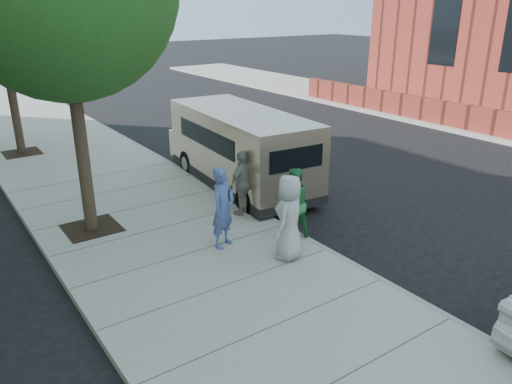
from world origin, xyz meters
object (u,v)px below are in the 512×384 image
Objects in this scene: person_gray_shirt at (289,217)px; person_striped_polo at (243,183)px; person_officer at (223,207)px; parking_meter at (262,179)px; person_green_shirt at (293,204)px; van at (239,147)px.

person_striped_polo is at bearing -131.87° from person_gray_shirt.
person_officer is 1.09× the size of person_striped_polo.
parking_meter is 1.23m from person_green_shirt.
van is 3.81× the size of person_striped_polo.
van is at bearing -139.47° from person_striped_polo.
person_gray_shirt reaches higher than person_green_shirt.
person_striped_polo is at bearing -116.74° from van.
person_officer is 1.44m from person_gray_shirt.
person_green_shirt is 0.94m from person_gray_shirt.
parking_meter is 0.23× the size of van.
van is 3.49× the size of person_gray_shirt.
parking_meter is 0.59m from person_striped_polo.
person_striped_polo is at bearing -75.88° from person_green_shirt.
van reaches higher than person_striped_polo.
van is 4.18m from person_officer.
person_gray_shirt reaches higher than parking_meter.
person_gray_shirt is (-1.76, -4.49, -0.15)m from van.
person_striped_polo is (-0.21, 0.51, -0.20)m from parking_meter.
person_gray_shirt is (-0.70, -1.89, -0.12)m from parking_meter.
person_striped_polo is (-1.27, -2.09, -0.22)m from van.
van reaches higher than person_gray_shirt.
person_gray_shirt is at bearing -104.09° from parking_meter.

